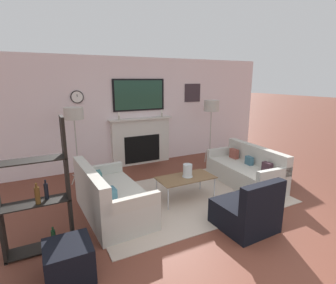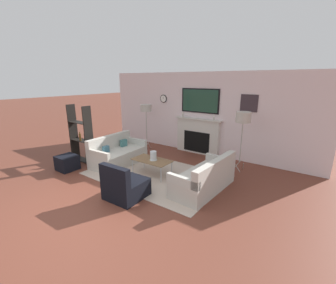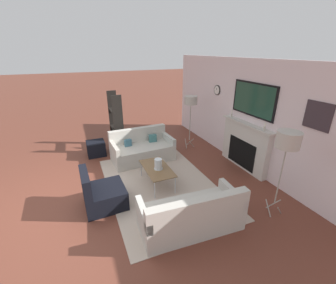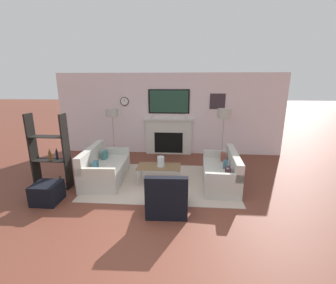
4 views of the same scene
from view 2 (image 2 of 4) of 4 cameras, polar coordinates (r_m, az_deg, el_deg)
ground_plane at (r=4.82m, az=-19.70°, el=-16.12°), size 60.00×60.00×0.00m
fireplace_wall at (r=7.66m, az=8.06°, el=6.27°), size 7.59×0.28×2.70m
area_rug at (r=6.07m, az=-3.19°, el=-8.26°), size 3.50×2.29×0.01m
couch_left at (r=6.91m, az=-12.68°, el=-3.06°), size 0.95×1.69×0.84m
couch_right at (r=5.24m, az=9.37°, el=-9.15°), size 0.87×1.77×0.79m
armchair at (r=4.95m, az=-10.92°, el=-11.05°), size 0.78×0.80×0.81m
coffee_table at (r=5.92m, az=-4.15°, el=-4.79°), size 1.04×0.54×0.43m
hurricane_candle at (r=5.85m, az=-3.74°, el=-3.61°), size 0.19×0.19×0.24m
floor_lamp_left at (r=7.95m, az=-5.60°, el=8.42°), size 0.38×0.38×1.63m
floor_lamp_right at (r=6.27m, az=18.61°, el=5.80°), size 0.39×0.39×1.65m
shelf_unit at (r=7.31m, az=-21.20°, el=1.46°), size 0.82×0.28×1.73m
ottoman at (r=6.92m, az=-24.23°, el=-4.81°), size 0.50×0.50×0.41m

